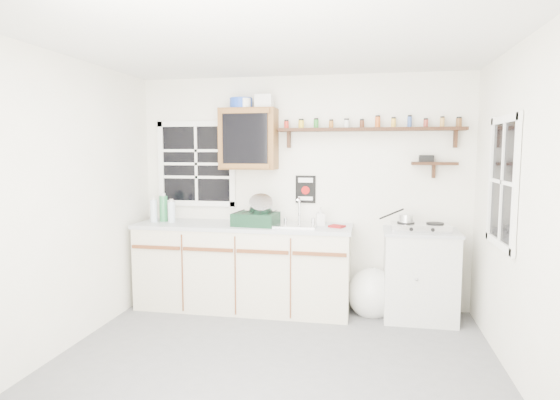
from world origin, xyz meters
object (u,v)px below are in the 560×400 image
Objects in this scene: dish_rack at (257,215)px; hotplate at (420,227)px; main_cabinet at (243,266)px; upper_cabinet at (249,139)px; right_cabinet at (420,275)px; spice_shelf at (370,129)px.

dish_rack is 0.84× the size of hotplate.
hotplate reaches higher than main_cabinet.
main_cabinet is 3.55× the size of upper_cabinet.
hotplate is (-0.01, -0.02, 0.49)m from right_cabinet.
spice_shelf is (1.27, 0.07, 0.10)m from upper_cabinet.
hotplate is (1.65, 0.05, -0.08)m from dish_rack.
upper_cabinet is 1.15× the size of hotplate.
upper_cabinet is 0.34× the size of spice_shelf.
dish_rack is at bearing -54.69° from upper_cabinet.
hotplate is at bearing -21.97° from spice_shelf.
hotplate is (1.79, -0.14, -0.88)m from upper_cabinet.
upper_cabinet is 0.83m from dish_rack.
upper_cabinet is 2.00m from hotplate.
hotplate is at bearing 0.17° from main_cabinet.
dish_rack reaches higher than right_cabinet.
dish_rack is at bearing -16.07° from main_cabinet.
right_cabinet is 0.49m from hotplate.
right_cabinet is at bearing -19.63° from spice_shelf.
right_cabinet is (1.83, 0.03, -0.01)m from main_cabinet.
dish_rack is 1.65m from hotplate.
spice_shelf is 4.03× the size of dish_rack.
spice_shelf reaches higher than right_cabinet.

